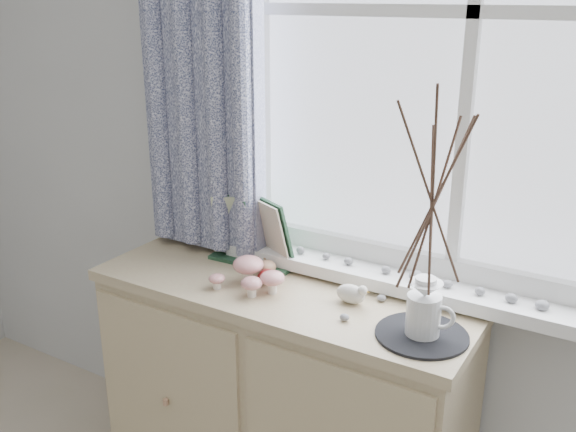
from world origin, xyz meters
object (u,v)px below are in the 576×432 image
Objects in this scene: sideboard at (282,404)px; botanical_book at (247,232)px; toadstool_cluster at (252,273)px; twig_pitcher at (433,195)px.

sideboard is 0.58m from botanical_book.
toadstool_cluster is at bearing -53.52° from botanical_book.
sideboard is 1.78× the size of twig_pitcher.
toadstool_cluster is 0.33× the size of twig_pitcher.
sideboard is 3.53× the size of botanical_book.
sideboard is at bearing 39.34° from toadstool_cluster.
twig_pitcher is at bearing -15.21° from botanical_book.
botanical_book is 1.53× the size of toadstool_cluster.
twig_pitcher is (0.65, -0.14, 0.27)m from botanical_book.
botanical_book reaches higher than toadstool_cluster.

